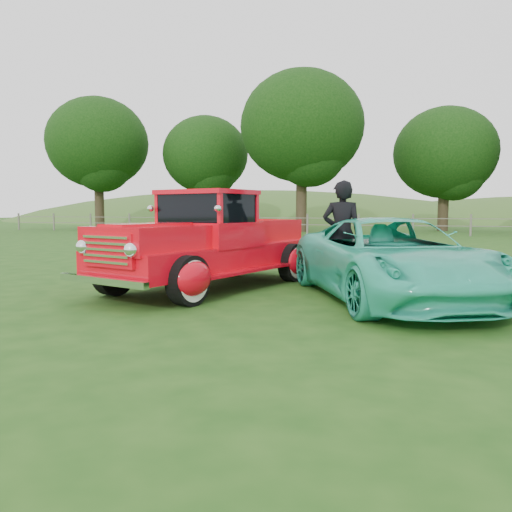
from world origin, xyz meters
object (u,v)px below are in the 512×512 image
(tree_near_east, at_px, (445,153))
(man, at_px, (342,234))
(red_pickup, at_px, (210,245))
(tree_far_west, at_px, (98,143))
(tree_mid_west, at_px, (206,155))
(teal_sedan, at_px, (391,259))
(tree_near_west, at_px, (302,127))

(tree_near_east, distance_m, man, 27.59)
(man, bearing_deg, red_pickup, 16.54)
(tree_far_west, xyz_separation_m, man, (21.56, -24.04, -5.50))
(tree_mid_west, distance_m, tree_near_east, 17.03)
(red_pickup, xyz_separation_m, man, (2.29, 0.85, 0.19))
(tree_far_west, distance_m, teal_sedan, 34.29)
(tree_far_west, bearing_deg, tree_near_east, 6.84)
(tree_mid_west, bearing_deg, man, -62.50)
(tree_far_west, distance_m, red_pickup, 31.99)
(tree_near_east, bearing_deg, man, -97.26)
(tree_mid_west, distance_m, man, 29.71)
(tree_near_west, height_order, man, tree_near_west)
(tree_near_east, distance_m, red_pickup, 28.83)
(red_pickup, relative_size, teal_sedan, 1.12)
(tree_near_east, height_order, teal_sedan, tree_near_east)
(man, bearing_deg, tree_far_west, -52.05)
(red_pickup, distance_m, teal_sedan, 3.23)
(tree_far_west, xyz_separation_m, tree_near_west, (16.00, -1.00, 0.31))
(tree_mid_west, height_order, tree_near_east, tree_mid_west)
(tree_near_west, xyz_separation_m, red_pickup, (3.27, -23.90, -6.00))
(tree_mid_west, distance_m, red_pickup, 29.55)
(man, bearing_deg, tree_near_west, -80.37)
(teal_sedan, bearing_deg, red_pickup, 149.17)
(tree_near_west, distance_m, tree_near_east, 9.97)
(teal_sedan, bearing_deg, tree_mid_west, 93.05)
(tree_near_east, bearing_deg, tree_mid_west, -176.63)
(tree_far_west, bearing_deg, man, -48.12)
(tree_mid_west, xyz_separation_m, man, (13.56, -26.04, -4.57))
(tree_near_west, relative_size, teal_sedan, 2.21)
(teal_sedan, xyz_separation_m, man, (-0.92, 1.18, 0.33))
(tree_far_west, height_order, teal_sedan, tree_far_west)
(tree_far_west, height_order, red_pickup, tree_far_west)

